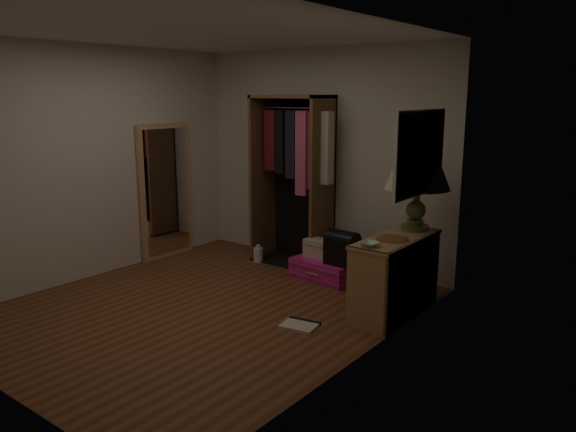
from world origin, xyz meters
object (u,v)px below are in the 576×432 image
object	(u,v)px
open_wardrobe	(296,165)
train_case	(318,248)
pink_suitcase	(327,269)
table_lamp	(418,171)
console_bookshelf	(397,273)
floor_mirror	(166,191)
white_jug	(258,254)
black_bag	(342,247)

from	to	relation	value
open_wardrobe	train_case	distance (m)	1.07
pink_suitcase	table_lamp	world-z (taller)	table_lamp
table_lamp	train_case	bearing A→B (deg)	175.20
console_bookshelf	floor_mirror	xyz separation A→B (m)	(-3.24, -0.05, 0.46)
train_case	console_bookshelf	bearing A→B (deg)	-16.62
floor_mirror	white_jug	world-z (taller)	floor_mirror
console_bookshelf	pink_suitcase	xyz separation A→B (m)	(-1.08, 0.44, -0.28)
train_case	open_wardrobe	bearing A→B (deg)	155.86
floor_mirror	white_jug	xyz separation A→B (m)	(1.10, 0.51, -0.76)
console_bookshelf	train_case	size ratio (longest dim) A/B	3.52
black_bag	open_wardrobe	bearing A→B (deg)	161.20
floor_mirror	train_case	bearing A→B (deg)	13.69
black_bag	table_lamp	world-z (taller)	table_lamp
black_bag	white_jug	world-z (taller)	black_bag
open_wardrobe	train_case	world-z (taller)	open_wardrobe
train_case	black_bag	size ratio (longest dim) A/B	0.82
pink_suitcase	black_bag	size ratio (longest dim) A/B	2.06
open_wardrobe	white_jug	world-z (taller)	open_wardrobe
open_wardrobe	train_case	bearing A→B (deg)	-27.74
open_wardrobe	black_bag	bearing A→B (deg)	-21.86
console_bookshelf	black_bag	distance (m)	0.92
floor_mirror	pink_suitcase	bearing A→B (deg)	12.70
console_bookshelf	train_case	distance (m)	1.29
console_bookshelf	white_jug	bearing A→B (deg)	167.82
pink_suitcase	train_case	distance (m)	0.26
floor_mirror	black_bag	distance (m)	2.47
console_bookshelf	black_bag	xyz separation A→B (m)	(-0.84, 0.36, 0.04)
pink_suitcase	table_lamp	bearing A→B (deg)	-0.02
table_lamp	white_jug	size ratio (longest dim) A/B	3.65
console_bookshelf	floor_mirror	bearing A→B (deg)	-179.18
open_wardrobe	pink_suitcase	xyz separation A→B (m)	(0.66, -0.28, -1.11)
white_jug	floor_mirror	bearing A→B (deg)	-155.34
open_wardrobe	console_bookshelf	bearing A→B (deg)	-22.59
open_wardrobe	floor_mirror	world-z (taller)	open_wardrobe
pink_suitcase	white_jug	distance (m)	1.05
train_case	white_jug	distance (m)	0.95
console_bookshelf	white_jug	distance (m)	2.20
open_wardrobe	train_case	size ratio (longest dim) A/B	6.45
open_wardrobe	floor_mirror	bearing A→B (deg)	-152.79
table_lamp	floor_mirror	bearing A→B (deg)	-173.13
table_lamp	black_bag	bearing A→B (deg)	178.74
pink_suitcase	table_lamp	size ratio (longest dim) A/B	1.00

